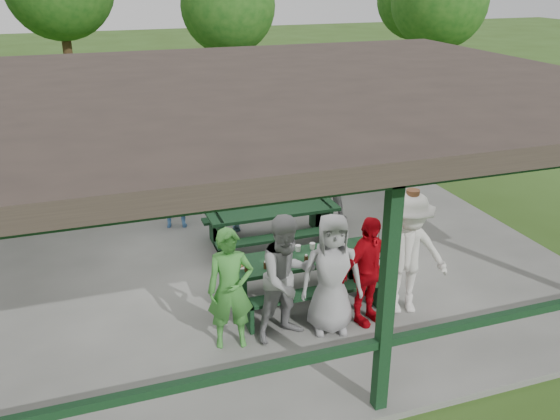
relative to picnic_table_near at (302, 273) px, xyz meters
name	(u,v)px	position (x,y,z in m)	size (l,w,h in m)	color
ground	(277,271)	(-0.01, 1.20, -0.57)	(90.00, 90.00, 0.00)	#304C17
concrete_slab	(277,268)	(-0.01, 1.20, -0.52)	(10.00, 8.00, 0.10)	slate
pavilion_structure	(276,92)	(-0.01, 1.20, 2.60)	(10.60, 8.60, 3.24)	black
picnic_table_near	(302,273)	(0.00, 0.00, 0.00)	(2.40, 1.39, 0.75)	black
picnic_table_far	(273,223)	(0.19, 2.00, 0.00)	(2.43, 1.39, 0.75)	black
table_setting	(305,254)	(0.05, 0.02, 0.31)	(2.36, 0.45, 0.10)	white
contestant_green	(230,289)	(-1.35, -0.80, 0.40)	(0.63, 0.42, 1.74)	#3D8A34
contestant_grey_left	(287,278)	(-0.56, -0.86, 0.45)	(0.90, 0.70, 1.84)	gray
contestant_grey_mid	(332,274)	(0.09, -0.90, 0.42)	(0.87, 0.57, 1.79)	gray
contestant_red	(367,271)	(0.66, -0.88, 0.36)	(0.97, 0.41, 1.66)	#AA050E
contestant_white_fedora	(407,254)	(1.35, -0.80, 0.49)	(1.37, 1.00, 1.96)	silver
spectator_lblue	(226,193)	(-0.47, 2.92, 0.35)	(1.52, 0.48, 1.64)	#7EB1C4
spectator_blue	(174,188)	(-1.39, 3.48, 0.36)	(0.61, 0.40, 1.66)	#3E6AA2
spectator_grey	(329,183)	(1.63, 2.74, 0.36)	(0.81, 0.63, 1.66)	gray
pickup_truck	(294,109)	(3.55, 10.01, 0.18)	(2.48, 5.39, 1.50)	silver
farm_trailer	(131,127)	(-1.61, 9.70, 0.10)	(3.92, 2.15, 1.36)	navy
tree_mid	(228,6)	(2.63, 14.51, 3.08)	(3.45, 3.45, 5.39)	#362315
tree_right	(440,1)	(10.26, 12.54, 3.23)	(3.60, 3.60, 5.62)	#362315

